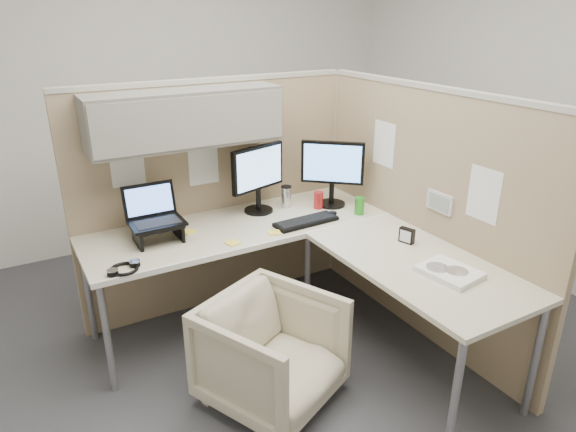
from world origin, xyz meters
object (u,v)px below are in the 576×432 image
office_chair (272,348)px  keyboard (306,222)px  desk (302,246)px  monitor_left (258,174)px

office_chair → keyboard: 0.92m
desk → keyboard: keyboard is taller
desk → monitor_left: (-0.01, 0.56, 0.32)m
monitor_left → office_chair: bearing=-130.1°
keyboard → office_chair: bearing=-136.5°
monitor_left → keyboard: 0.47m
office_chair → monitor_left: bearing=42.0°
office_chair → keyboard: size_ratio=1.53×
desk → monitor_left: monitor_left is taller
desk → office_chair: bearing=-137.5°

